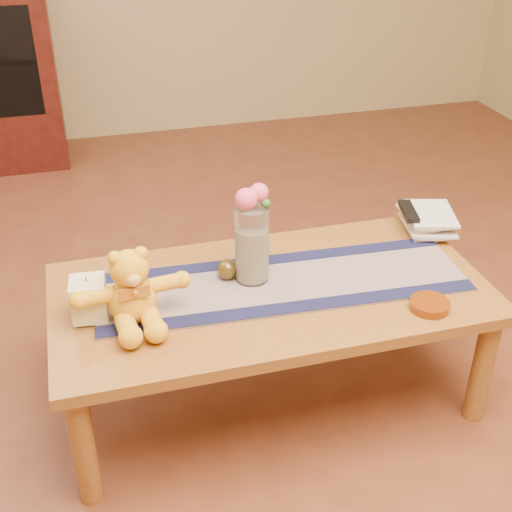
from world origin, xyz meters
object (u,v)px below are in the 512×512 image
object	(u,v)px
bronze_ball	(227,269)
amber_dish	(429,305)
glass_vase	(252,244)
teddy_bear	(131,286)
tv_remote	(409,211)
book_bottom	(406,228)
pillar_candle	(89,299)

from	to	relation	value
bronze_ball	amber_dish	xyz separation A→B (m)	(0.56, -0.33, -0.03)
glass_vase	bronze_ball	bearing A→B (deg)	163.73
teddy_bear	tv_remote	size ratio (longest dim) A/B	2.08
book_bottom	bronze_ball	bearing A→B (deg)	-157.61
teddy_bear	bronze_ball	xyz separation A→B (m)	(0.32, 0.14, -0.08)
teddy_bear	glass_vase	size ratio (longest dim) A/B	1.28
teddy_bear	pillar_candle	size ratio (longest dim) A/B	2.69
tv_remote	glass_vase	bearing A→B (deg)	-152.10
tv_remote	pillar_candle	bearing A→B (deg)	-155.14
pillar_candle	bronze_ball	distance (m)	0.46
teddy_bear	tv_remote	bearing A→B (deg)	9.65
amber_dish	pillar_candle	bearing A→B (deg)	167.00
glass_vase	amber_dish	distance (m)	0.58
glass_vase	amber_dish	world-z (taller)	glass_vase
glass_vase	tv_remote	bearing A→B (deg)	14.63
book_bottom	teddy_bear	bearing A→B (deg)	-153.99
amber_dish	teddy_bear	bearing A→B (deg)	168.02
book_bottom	glass_vase	bearing A→B (deg)	-154.34
teddy_bear	glass_vase	distance (m)	0.42
teddy_bear	amber_dish	distance (m)	0.91
bronze_ball	teddy_bear	bearing A→B (deg)	-156.67
pillar_candle	amber_dish	world-z (taller)	pillar_candle
bronze_ball	amber_dish	size ratio (longest dim) A/B	0.54
bronze_ball	amber_dish	bearing A→B (deg)	-30.19
glass_vase	teddy_bear	bearing A→B (deg)	-163.72
glass_vase	tv_remote	world-z (taller)	glass_vase
teddy_bear	glass_vase	xyz separation A→B (m)	(0.40, 0.12, 0.02)
pillar_candle	book_bottom	xyz separation A→B (m)	(1.16, 0.25, -0.06)
teddy_bear	amber_dish	bearing A→B (deg)	-17.60
teddy_bear	amber_dish	xyz separation A→B (m)	(0.88, -0.19, -0.11)
book_bottom	tv_remote	distance (m)	0.08
book_bottom	amber_dish	distance (m)	0.51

